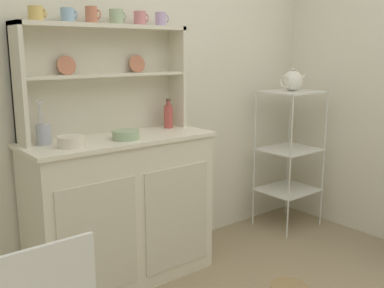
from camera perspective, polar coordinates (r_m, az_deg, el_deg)
The scene contains 15 objects.
wall_back at distance 2.95m, azimuth -7.76°, elevation 8.68°, with size 3.84×0.05×2.50m, color silver.
hutch_cabinet at distance 2.76m, azimuth -9.00°, elevation -8.20°, with size 1.13×0.45×0.91m.
hutch_shelf_unit at distance 2.75m, azimuth -11.29°, elevation 9.23°, with size 1.06×0.18×0.65m.
bakers_rack at distance 3.61m, azimuth 12.44°, elevation 0.12°, with size 0.44×0.38×1.10m.
cup_gold_0 at distance 2.55m, azimuth -19.40°, elevation 15.52°, with size 0.09×0.08×0.08m.
cup_sky_1 at distance 2.62m, azimuth -15.65°, elevation 15.64°, with size 0.09×0.08×0.08m.
cup_terracotta_2 at distance 2.68m, azimuth -12.75°, elevation 15.87°, with size 0.08×0.07×0.09m.
cup_sage_3 at distance 2.75m, azimuth -9.69°, elevation 15.79°, with size 0.10×0.08×0.09m.
cup_rose_4 at distance 2.83m, azimuth -6.68°, elevation 15.73°, with size 0.09×0.07×0.08m.
cup_lilac_5 at distance 2.92m, azimuth -4.00°, elevation 15.68°, with size 0.08×0.07×0.09m.
bowl_mixing_large at distance 2.43m, azimuth -15.26°, elevation 0.30°, with size 0.14×0.14×0.06m, color silver.
bowl_floral_medium at distance 2.58m, azimuth -8.52°, elevation 1.18°, with size 0.16×0.16×0.05m, color #9EB78E.
jam_bottle at distance 2.93m, azimuth -3.05°, elevation 3.63°, with size 0.06×0.06×0.19m.
utensil_jar at distance 2.53m, azimuth -18.51°, elevation 1.27°, with size 0.08×0.08×0.24m.
porcelain_teapot at distance 3.55m, azimuth 12.78°, elevation 7.91°, with size 0.25×0.16×0.18m.
Camera 1 is at (-1.52, -0.90, 1.41)m, focal length 41.55 mm.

